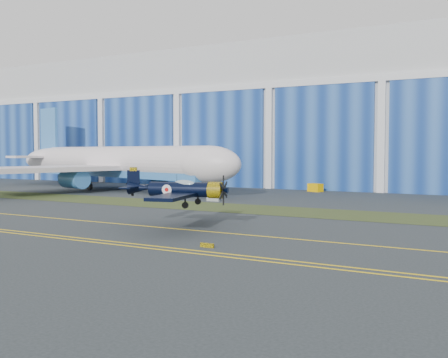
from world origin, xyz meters
The scene contains 12 objects.
ground centered at (0.00, 0.00, 0.00)m, with size 260.00×260.00×0.00m, color #2F3539.
grass_median centered at (0.00, 14.00, 0.02)m, with size 260.00×10.00×0.02m, color #475128.
hangar centered at (0.00, 71.79, 14.96)m, with size 220.00×45.70×30.00m.
taxiway_centreline centered at (0.00, -5.00, 0.01)m, with size 200.00×0.20×0.02m, color yellow.
edge_line_far centered at (0.00, -13.50, 0.01)m, with size 80.00×0.20×0.02m, color yellow.
guard_board_right centered at (22.00, -12.00, 0.17)m, with size 1.20×0.15×0.35m, color yellow.
warbird centered at (14.02, -3.83, 3.75)m, with size 14.77×16.60×4.24m.
jetliner centered at (-24.41, 32.43, 11.94)m, with size 81.11×73.73×23.88m.
shipping_container centered at (-14.49, 44.75, 1.20)m, with size 5.55×2.22×2.41m, color silver.
tug centered at (10.87, 45.86, 0.75)m, with size 2.57×1.61×1.50m, color #F6B500.
barrier_a centered at (-3.99, 20.81, 0.45)m, with size 2.00×0.60×0.90m, color gray.
barrier_b centered at (3.54, 20.84, 0.45)m, with size 2.00×0.60×0.90m, color gray.
Camera 1 is at (42.77, -46.85, 7.56)m, focal length 42.00 mm.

